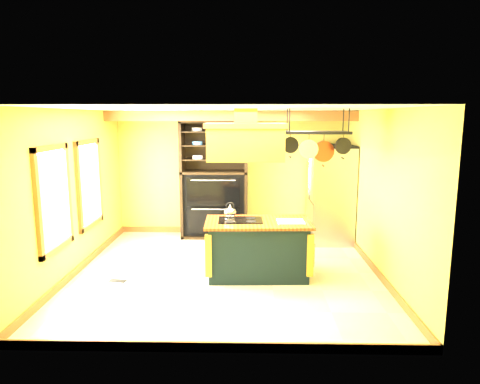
{
  "coord_description": "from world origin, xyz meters",
  "views": [
    {
      "loc": [
        0.38,
        -6.84,
        2.58
      ],
      "look_at": [
        0.22,
        0.3,
        1.32
      ],
      "focal_mm": 32.0,
      "sensor_mm": 36.0,
      "label": 1
    }
  ],
  "objects_px": {
    "kitchen_island": "(258,248)",
    "hutch": "(215,193)",
    "pot_rack": "(317,138)",
    "refrigerator": "(330,196)",
    "range_hood": "(246,140)"
  },
  "relations": [
    {
      "from": "kitchen_island",
      "to": "hutch",
      "type": "distance_m",
      "value": 2.58
    },
    {
      "from": "kitchen_island",
      "to": "hutch",
      "type": "bearing_deg",
      "value": 108.48
    },
    {
      "from": "kitchen_island",
      "to": "hutch",
      "type": "relative_size",
      "value": 0.69
    },
    {
      "from": "hutch",
      "to": "refrigerator",
      "type": "bearing_deg",
      "value": -7.69
    },
    {
      "from": "refrigerator",
      "to": "hutch",
      "type": "xyz_separation_m",
      "value": [
        -2.43,
        0.33,
        -0.01
      ]
    },
    {
      "from": "refrigerator",
      "to": "hutch",
      "type": "bearing_deg",
      "value": 172.31
    },
    {
      "from": "range_hood",
      "to": "hutch",
      "type": "distance_m",
      "value": 2.78
    },
    {
      "from": "range_hood",
      "to": "hutch",
      "type": "relative_size",
      "value": 0.5
    },
    {
      "from": "kitchen_island",
      "to": "refrigerator",
      "type": "distance_m",
      "value": 2.61
    },
    {
      "from": "range_hood",
      "to": "hutch",
      "type": "height_order",
      "value": "range_hood"
    },
    {
      "from": "range_hood",
      "to": "refrigerator",
      "type": "height_order",
      "value": "range_hood"
    },
    {
      "from": "range_hood",
      "to": "hutch",
      "type": "xyz_separation_m",
      "value": [
        -0.69,
        2.38,
        -1.27
      ]
    },
    {
      "from": "refrigerator",
      "to": "hutch",
      "type": "relative_size",
      "value": 0.79
    },
    {
      "from": "kitchen_island",
      "to": "refrigerator",
      "type": "relative_size",
      "value": 0.88
    },
    {
      "from": "hutch",
      "to": "pot_rack",
      "type": "bearing_deg",
      "value": -52.92
    }
  ]
}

